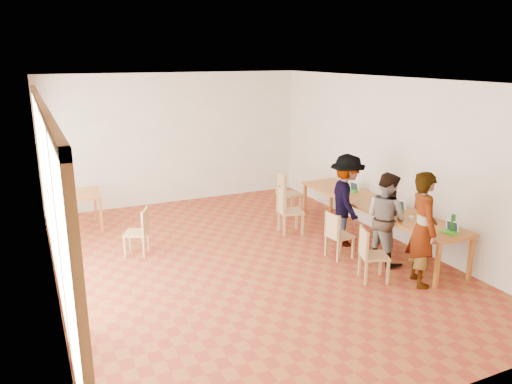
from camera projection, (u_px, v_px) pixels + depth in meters
ground at (246, 261)px, 8.47m from camera, size 8.00×8.00×0.00m
wall_back at (177, 139)px, 11.57m from camera, size 6.00×0.10×3.00m
wall_front at (422, 267)px, 4.57m from camera, size 6.00×0.10×3.00m
wall_right at (393, 159)px, 9.29m from camera, size 0.10×8.00×3.00m
window_wall at (50, 196)px, 6.87m from camera, size 0.10×8.00×3.00m
ceiling at (245, 79)px, 7.66m from camera, size 6.00×8.00×0.04m
communal_table at (375, 206)px, 9.13m from camera, size 0.80×4.00×0.75m
side_table at (76, 197)px, 9.83m from camera, size 0.90×0.90×0.75m
chair_near at (369, 249)px, 7.60m from camera, size 0.51×0.51×0.45m
chair_mid at (336, 231)px, 8.46m from camera, size 0.41×0.41×0.44m
chair_far at (286, 206)px, 9.63m from camera, size 0.51×0.51×0.49m
chair_empty at (285, 189)px, 10.78m from camera, size 0.44×0.44×0.50m
chair_spare at (141, 227)px, 8.64m from camera, size 0.51×0.51×0.43m
person_near at (423, 229)px, 7.42m from camera, size 0.62×0.75×1.76m
person_mid at (386, 218)px, 8.24m from camera, size 0.68×0.82×1.55m
person_far at (346, 200)px, 9.00m from camera, size 0.95×1.24×1.69m
laptop_near at (451, 229)px, 7.64m from camera, size 0.24×0.26×0.19m
laptop_mid at (398, 208)px, 8.69m from camera, size 0.27×0.29×0.21m
laptop_far at (353, 188)px, 9.95m from camera, size 0.25×0.27×0.19m
yellow_mug at (427, 230)px, 7.60m from camera, size 0.15×0.15×0.09m
green_bottle at (453, 223)px, 7.64m from camera, size 0.07×0.07×0.28m
clear_glass at (390, 206)px, 8.84m from camera, size 0.07×0.07×0.09m
condiment_cup at (411, 218)px, 8.23m from camera, size 0.08×0.08×0.06m
pink_phone at (429, 217)px, 8.33m from camera, size 0.05×0.10×0.01m
black_pouch at (388, 211)px, 8.52m from camera, size 0.16×0.26×0.09m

